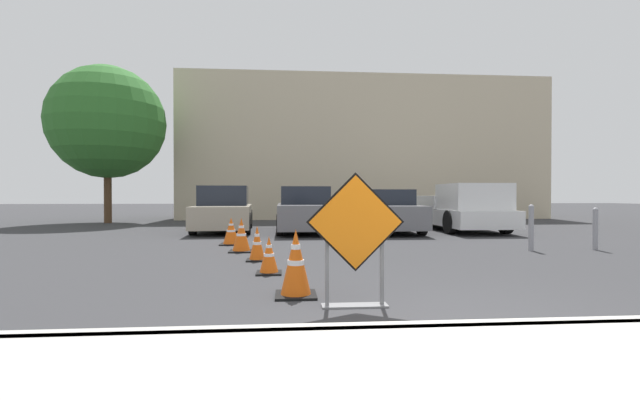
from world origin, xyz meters
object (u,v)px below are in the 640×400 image
object	(u,v)px
traffic_cone_nearest	(296,263)
parked_car_second	(305,211)
road_closed_sign	(355,234)
parked_car_nearest	(224,211)
traffic_cone_fifth	(231,231)
traffic_cone_third	(257,244)
bollard_second	(595,228)
pickup_truck	(463,210)
traffic_cone_fourth	(241,235)
bollard_nearest	(531,226)
parked_car_third	(387,212)
traffic_cone_second	(269,256)

from	to	relation	value
traffic_cone_nearest	parked_car_second	bearing A→B (deg)	86.84
road_closed_sign	parked_car_nearest	world-z (taller)	parked_car_nearest
parked_car_nearest	traffic_cone_fifth	bearing A→B (deg)	97.05
traffic_cone_nearest	traffic_cone_fifth	size ratio (longest dim) A/B	1.21
traffic_cone_fifth	traffic_cone_third	bearing A→B (deg)	-72.85
parked_car_nearest	bollard_second	distance (m)	10.74
parked_car_second	bollard_second	size ratio (longest dim) A/B	4.59
pickup_truck	bollard_second	bearing A→B (deg)	99.73
traffic_cone_nearest	parked_car_nearest	bearing A→B (deg)	103.12
parked_car_nearest	traffic_cone_fourth	bearing A→B (deg)	98.49
traffic_cone_nearest	bollard_nearest	world-z (taller)	bollard_nearest
road_closed_sign	traffic_cone_fifth	world-z (taller)	road_closed_sign
parked_car_nearest	parked_car_second	distance (m)	2.78
parked_car_nearest	parked_car_third	xyz separation A→B (m)	(5.49, -0.75, -0.04)
parked_car_third	road_closed_sign	bearing A→B (deg)	75.00
traffic_cone_nearest	parked_car_second	world-z (taller)	parked_car_second
traffic_cone_nearest	bollard_nearest	distance (m)	6.56
bollard_nearest	parked_car_second	bearing A→B (deg)	132.25
traffic_cone_third	road_closed_sign	bearing A→B (deg)	-69.39
parked_car_third	parked_car_nearest	bearing A→B (deg)	-7.37
road_closed_sign	traffic_cone_third	world-z (taller)	road_closed_sign
traffic_cone_fifth	road_closed_sign	bearing A→B (deg)	-70.88
traffic_cone_nearest	traffic_cone_fourth	size ratio (longest dim) A/B	1.12
traffic_cone_second	traffic_cone_fourth	xyz separation A→B (m)	(-0.70, 2.67, 0.07)
parked_car_nearest	pickup_truck	size ratio (longest dim) A/B	0.86
traffic_cone_fifth	parked_car_nearest	distance (m)	4.15
parked_car_nearest	traffic_cone_nearest	bearing A→B (deg)	99.65
traffic_cone_third	bollard_nearest	distance (m)	6.06
traffic_cone_third	traffic_cone_fifth	xyz separation A→B (m)	(-0.82, 2.66, 0.01)
parked_car_nearest	bollard_nearest	distance (m)	9.50
road_closed_sign	bollard_second	size ratio (longest dim) A/B	1.55
traffic_cone_nearest	bollard_second	xyz separation A→B (m)	(6.82, 3.85, 0.10)
traffic_cone_fourth	bollard_second	distance (m)	7.92
road_closed_sign	bollard_nearest	distance (m)	6.45
road_closed_sign	traffic_cone_fifth	xyz separation A→B (m)	(-2.13, 6.13, -0.48)
traffic_cone_second	parked_car_second	xyz separation A→B (m)	(0.89, 7.62, 0.41)
traffic_cone_fifth	parked_car_nearest	size ratio (longest dim) A/B	0.15
traffic_cone_nearest	road_closed_sign	bearing A→B (deg)	-42.40
traffic_cone_third	parked_car_third	distance (m)	7.15
traffic_cone_second	traffic_cone_fifth	bearing A→B (deg)	105.25
traffic_cone_nearest	pickup_truck	distance (m)	10.91
traffic_cone_nearest	traffic_cone_fifth	xyz separation A→B (m)	(-1.49, 5.55, -0.07)
parked_car_third	traffic_cone_third	bearing A→B (deg)	57.22
road_closed_sign	traffic_cone_third	xyz separation A→B (m)	(-1.30, 3.47, -0.49)
road_closed_sign	bollard_nearest	xyz separation A→B (m)	(4.67, 4.44, -0.27)
traffic_cone_second	parked_car_nearest	distance (m)	8.31
pickup_truck	bollard_second	xyz separation A→B (m)	(0.83, -5.26, -0.22)
traffic_cone_fifth	traffic_cone_nearest	bearing A→B (deg)	-75.01
traffic_cone_fifth	pickup_truck	size ratio (longest dim) A/B	0.13
traffic_cone_nearest	pickup_truck	size ratio (longest dim) A/B	0.16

